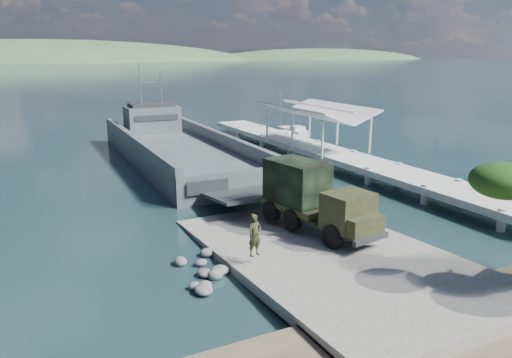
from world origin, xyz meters
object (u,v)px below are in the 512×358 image
object	(u,v)px
sailboat_near	(281,136)
military_truck	(313,197)
soldier	(255,243)
pier	(322,145)
sailboat_far	(294,132)
landing_craft	(178,154)

from	to	relation	value
sailboat_near	military_truck	bearing A→B (deg)	-117.92
soldier	sailboat_near	size ratio (longest dim) A/B	0.35
pier	military_truck	world-z (taller)	pier
military_truck	sailboat_far	distance (m)	36.03
soldier	landing_craft	bearing A→B (deg)	65.96
landing_craft	military_truck	world-z (taller)	landing_craft
pier	sailboat_near	size ratio (longest dim) A/B	7.52
soldier	sailboat_far	xyz separation A→B (m)	(22.78, 34.12, -1.16)
pier	landing_craft	world-z (taller)	landing_craft
landing_craft	military_truck	size ratio (longest dim) A/B	4.08
military_truck	pier	bearing A→B (deg)	45.37
landing_craft	soldier	xyz separation A→B (m)	(-4.47, -24.89, 0.72)
soldier	sailboat_far	size ratio (longest dim) A/B	0.30
landing_craft	military_truck	bearing A→B (deg)	-86.73
military_truck	sailboat_near	size ratio (longest dim) A/B	1.39
pier	military_truck	distance (m)	20.36
pier	military_truck	size ratio (longest dim) A/B	5.42
military_truck	sailboat_far	world-z (taller)	sailboat_far
soldier	sailboat_far	bearing A→B (deg)	42.41
landing_craft	military_truck	xyz separation A→B (m)	(0.57, -22.07, 1.51)
sailboat_near	pier	bearing A→B (deg)	-104.09
sailboat_near	sailboat_far	world-z (taller)	sailboat_far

